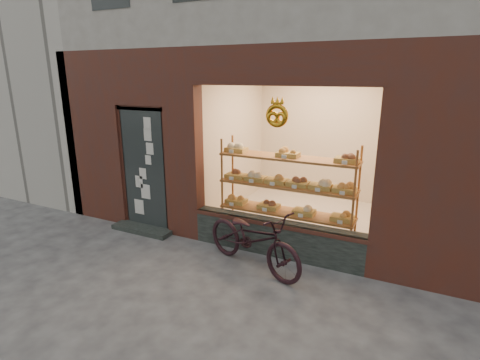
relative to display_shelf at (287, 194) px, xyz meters
The scene contains 4 objects.
ground 2.73m from the display_shelf, 100.01° to the right, with size 90.00×90.00×0.00m, color #3B3B3B.
neighbor_left 11.09m from the display_shelf, 163.64° to the left, with size 12.00×7.00×9.00m, color #B7B2A7.
display_shelf is the anchor object (origin of this frame).
bicycle 1.07m from the display_shelf, 98.29° to the right, with size 0.60×1.73×0.91m, color black.
Camera 1 is at (2.29, -2.89, 2.69)m, focal length 28.00 mm.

